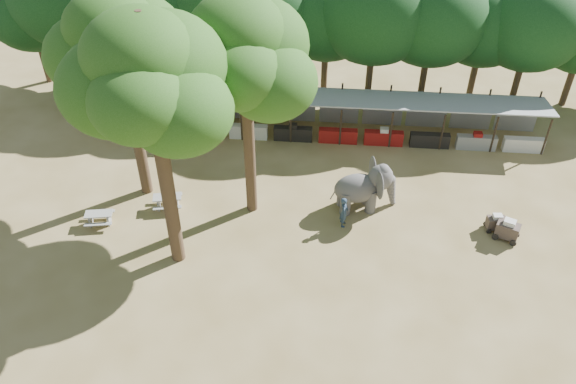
# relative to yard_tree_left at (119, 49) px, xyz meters

# --- Properties ---
(ground) EXTENTS (100.00, 100.00, 0.00)m
(ground) POSITION_rel_yard_tree_left_xyz_m (9.13, -7.19, -8.20)
(ground) COLOR brown
(ground) RESTS_ON ground
(vendor_stalls) EXTENTS (28.00, 2.99, 2.80)m
(vendor_stalls) POSITION_rel_yard_tree_left_xyz_m (9.13, 6.65, -7.02)
(vendor_stalls) COLOR gray
(vendor_stalls) RESTS_ON ground
(yard_tree_left) EXTENTS (7.10, 6.90, 11.02)m
(yard_tree_left) POSITION_rel_yard_tree_left_xyz_m (0.00, 0.00, 0.00)
(yard_tree_left) COLOR #332316
(yard_tree_left) RESTS_ON ground
(yard_tree_center) EXTENTS (7.10, 6.90, 12.04)m
(yard_tree_center) POSITION_rel_yard_tree_left_xyz_m (3.00, -5.00, 1.01)
(yard_tree_center) COLOR #332316
(yard_tree_center) RESTS_ON ground
(yard_tree_back) EXTENTS (7.10, 6.90, 11.36)m
(yard_tree_back) POSITION_rel_yard_tree_left_xyz_m (6.00, -1.00, 0.34)
(yard_tree_back) COLOR #332316
(yard_tree_back) RESTS_ON ground
(backdrop_trees) EXTENTS (46.46, 5.95, 8.33)m
(backdrop_trees) POSITION_rel_yard_tree_left_xyz_m (9.13, 11.81, -2.69)
(backdrop_trees) COLOR #332316
(backdrop_trees) RESTS_ON ground
(elephant) EXTENTS (3.56, 2.63, 2.65)m
(elephant) POSITION_rel_yard_tree_left_xyz_m (12.02, -0.54, -6.88)
(elephant) COLOR #484545
(elephant) RESTS_ON ground
(handler) EXTENTS (0.46, 0.65, 1.72)m
(handler) POSITION_rel_yard_tree_left_xyz_m (10.97, -2.11, -7.34)
(handler) COLOR #26384C
(handler) RESTS_ON ground
(picnic_table_near) EXTENTS (1.57, 1.46, 0.68)m
(picnic_table_near) POSITION_rel_yard_tree_left_xyz_m (-1.46, -3.12, -7.75)
(picnic_table_near) COLOR gray
(picnic_table_near) RESTS_ON ground
(picnic_table_far) EXTENTS (1.71, 1.60, 0.74)m
(picnic_table_far) POSITION_rel_yard_tree_left_xyz_m (1.68, -1.52, -7.72)
(picnic_table_far) COLOR gray
(picnic_table_far) RESTS_ON ground
(cart_front) EXTENTS (1.04, 0.72, 0.97)m
(cart_front) POSITION_rel_yard_tree_left_xyz_m (18.63, -1.79, -7.72)
(cart_front) COLOR #3A2D28
(cart_front) RESTS_ON ground
(cart_back) EXTENTS (1.42, 1.21, 1.17)m
(cart_back) POSITION_rel_yard_tree_left_xyz_m (19.04, -2.41, -7.62)
(cart_back) COLOR #3A2D28
(cart_back) RESTS_ON ground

